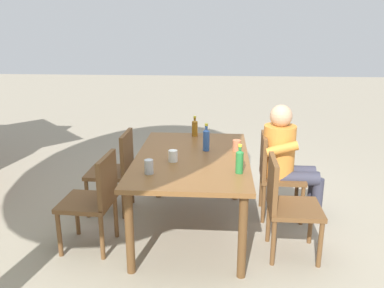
{
  "coord_description": "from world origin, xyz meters",
  "views": [
    {
      "loc": [
        -3.52,
        -0.24,
        1.94
      ],
      "look_at": [
        0.0,
        0.0,
        0.87
      ],
      "focal_mm": 37.5,
      "sensor_mm": 36.0,
      "label": 1
    }
  ],
  "objects_px": {
    "person_in_white_shirt": "(286,156)",
    "cup_steel": "(149,167)",
    "chair_far_right": "(116,167)",
    "bottle_amber": "(195,127)",
    "chair_near_left": "(286,202)",
    "cup_terracotta": "(237,145)",
    "backpack_by_near_side": "(205,167)",
    "chair_near_right": "(274,171)",
    "chair_far_left": "(95,197)",
    "bottle_green": "(240,161)",
    "bottle_blue": "(206,139)",
    "dining_table": "(192,165)",
    "cup_white": "(173,156)"
  },
  "relations": [
    {
      "from": "chair_far_right",
      "to": "backpack_by_near_side",
      "type": "distance_m",
      "value": 1.27
    },
    {
      "from": "dining_table",
      "to": "bottle_amber",
      "type": "height_order",
      "value": "bottle_amber"
    },
    {
      "from": "chair_near_right",
      "to": "person_in_white_shirt",
      "type": "bearing_deg",
      "value": -91.61
    },
    {
      "from": "chair_far_left",
      "to": "bottle_blue",
      "type": "relative_size",
      "value": 3.21
    },
    {
      "from": "cup_white",
      "to": "bottle_blue",
      "type": "bearing_deg",
      "value": -40.15
    },
    {
      "from": "chair_near_right",
      "to": "backpack_by_near_side",
      "type": "relative_size",
      "value": 2.09
    },
    {
      "from": "chair_far_left",
      "to": "bottle_green",
      "type": "bearing_deg",
      "value": -91.33
    },
    {
      "from": "chair_far_right",
      "to": "backpack_by_near_side",
      "type": "height_order",
      "value": "chair_far_right"
    },
    {
      "from": "cup_white",
      "to": "bottle_amber",
      "type": "bearing_deg",
      "value": -9.41
    },
    {
      "from": "person_in_white_shirt",
      "to": "bottle_green",
      "type": "relative_size",
      "value": 4.76
    },
    {
      "from": "bottle_amber",
      "to": "cup_steel",
      "type": "bearing_deg",
      "value": 165.47
    },
    {
      "from": "chair_far_right",
      "to": "bottle_blue",
      "type": "xyz_separation_m",
      "value": [
        -0.18,
        -0.95,
        0.38
      ]
    },
    {
      "from": "chair_far_right",
      "to": "cup_white",
      "type": "xyz_separation_m",
      "value": [
        -0.52,
        -0.66,
        0.32
      ]
    },
    {
      "from": "chair_near_left",
      "to": "bottle_amber",
      "type": "distance_m",
      "value": 1.41
    },
    {
      "from": "chair_near_right",
      "to": "chair_near_left",
      "type": "xyz_separation_m",
      "value": [
        -0.74,
        0.0,
        0.0
      ]
    },
    {
      "from": "bottle_blue",
      "to": "cup_steel",
      "type": "bearing_deg",
      "value": 145.65
    },
    {
      "from": "chair_far_left",
      "to": "cup_terracotta",
      "type": "xyz_separation_m",
      "value": [
        0.58,
        -1.24,
        0.32
      ]
    },
    {
      "from": "bottle_blue",
      "to": "bottle_green",
      "type": "xyz_separation_m",
      "value": [
        -0.59,
        -0.29,
        -0.01
      ]
    },
    {
      "from": "chair_far_left",
      "to": "cup_terracotta",
      "type": "distance_m",
      "value": 1.41
    },
    {
      "from": "dining_table",
      "to": "person_in_white_shirt",
      "type": "relative_size",
      "value": 1.4
    },
    {
      "from": "chair_far_left",
      "to": "bottle_amber",
      "type": "xyz_separation_m",
      "value": [
        1.08,
        -0.8,
        0.36
      ]
    },
    {
      "from": "cup_terracotta",
      "to": "cup_steel",
      "type": "relative_size",
      "value": 0.88
    },
    {
      "from": "chair_far_left",
      "to": "chair_near_right",
      "type": "bearing_deg",
      "value": -65.51
    },
    {
      "from": "bottle_amber",
      "to": "cup_steel",
      "type": "distance_m",
      "value": 1.21
    },
    {
      "from": "chair_near_right",
      "to": "cup_steel",
      "type": "xyz_separation_m",
      "value": [
        -0.84,
        1.14,
        0.32
      ]
    },
    {
      "from": "cup_steel",
      "to": "chair_far_right",
      "type": "bearing_deg",
      "value": 30.82
    },
    {
      "from": "chair_far_left",
      "to": "cup_steel",
      "type": "bearing_deg",
      "value": -100.6
    },
    {
      "from": "chair_near_left",
      "to": "cup_terracotta",
      "type": "height_order",
      "value": "chair_near_left"
    },
    {
      "from": "chair_near_right",
      "to": "cup_white",
      "type": "height_order",
      "value": "chair_near_right"
    },
    {
      "from": "chair_far_right",
      "to": "bottle_amber",
      "type": "xyz_separation_m",
      "value": [
        0.33,
        -0.8,
        0.36
      ]
    },
    {
      "from": "person_in_white_shirt",
      "to": "cup_steel",
      "type": "relative_size",
      "value": 9.86
    },
    {
      "from": "chair_far_right",
      "to": "bottle_amber",
      "type": "bearing_deg",
      "value": -67.41
    },
    {
      "from": "person_in_white_shirt",
      "to": "cup_steel",
      "type": "xyz_separation_m",
      "value": [
        -0.84,
        1.25,
        0.16
      ]
    },
    {
      "from": "person_in_white_shirt",
      "to": "chair_far_right",
      "type": "bearing_deg",
      "value": 90.04
    },
    {
      "from": "chair_near_right",
      "to": "person_in_white_shirt",
      "type": "height_order",
      "value": "person_in_white_shirt"
    },
    {
      "from": "dining_table",
      "to": "cup_terracotta",
      "type": "xyz_separation_m",
      "value": [
        0.21,
        -0.42,
        0.14
      ]
    },
    {
      "from": "bottle_blue",
      "to": "bottle_green",
      "type": "height_order",
      "value": "bottle_blue"
    },
    {
      "from": "chair_far_right",
      "to": "person_in_white_shirt",
      "type": "height_order",
      "value": "person_in_white_shirt"
    },
    {
      "from": "bottle_green",
      "to": "person_in_white_shirt",
      "type": "bearing_deg",
      "value": -33.51
    },
    {
      "from": "person_in_white_shirt",
      "to": "bottle_blue",
      "type": "height_order",
      "value": "person_in_white_shirt"
    },
    {
      "from": "backpack_by_near_side",
      "to": "bottle_blue",
      "type": "bearing_deg",
      "value": -177.24
    },
    {
      "from": "cup_white",
      "to": "person_in_white_shirt",
      "type": "bearing_deg",
      "value": -64.38
    },
    {
      "from": "cup_steel",
      "to": "backpack_by_near_side",
      "type": "relative_size",
      "value": 0.29
    },
    {
      "from": "chair_near_right",
      "to": "bottle_blue",
      "type": "bearing_deg",
      "value": 105.14
    },
    {
      "from": "bottle_blue",
      "to": "bottle_amber",
      "type": "bearing_deg",
      "value": 15.42
    },
    {
      "from": "cup_steel",
      "to": "backpack_by_near_side",
      "type": "height_order",
      "value": "cup_steel"
    },
    {
      "from": "bottle_green",
      "to": "cup_terracotta",
      "type": "height_order",
      "value": "bottle_green"
    },
    {
      "from": "chair_near_left",
      "to": "bottle_amber",
      "type": "relative_size",
      "value": 3.9
    },
    {
      "from": "bottle_blue",
      "to": "cup_terracotta",
      "type": "distance_m",
      "value": 0.3
    },
    {
      "from": "chair_near_left",
      "to": "cup_white",
      "type": "height_order",
      "value": "chair_near_left"
    }
  ]
}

